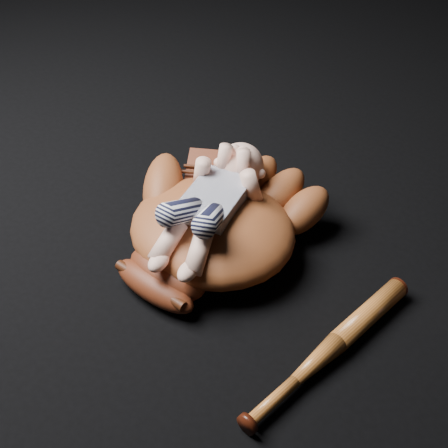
# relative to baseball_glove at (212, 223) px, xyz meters

# --- Properties ---
(baseball_glove) EXTENTS (0.45, 0.51, 0.15)m
(baseball_glove) POSITION_rel_baseball_glove_xyz_m (0.00, 0.00, 0.00)
(baseball_glove) COLOR brown
(baseball_glove) RESTS_ON ground
(newborn_baby) EXTENTS (0.26, 0.41, 0.15)m
(newborn_baby) POSITION_rel_baseball_glove_xyz_m (-0.00, -0.01, 0.06)
(newborn_baby) COLOR #F6B79E
(newborn_baby) RESTS_ON baseball_glove
(baseball_bat) EXTENTS (0.09, 0.43, 0.04)m
(baseball_bat) POSITION_rel_baseball_glove_xyz_m (0.34, -0.09, -0.06)
(baseball_bat) COLOR #A55720
(baseball_bat) RESTS_ON ground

